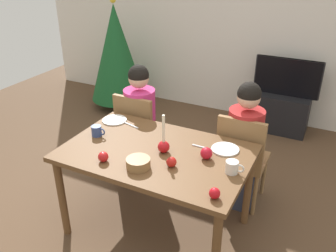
% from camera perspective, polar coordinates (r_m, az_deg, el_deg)
% --- Properties ---
extents(ground_plane, '(7.68, 7.68, 0.00)m').
position_cam_1_polar(ground_plane, '(3.15, -1.69, -15.80)').
color(ground_plane, brown).
extents(back_wall, '(6.40, 0.10, 2.60)m').
position_cam_1_polar(back_wall, '(4.83, 13.37, 16.28)').
color(back_wall, silver).
rests_on(back_wall, ground).
extents(dining_table, '(1.40, 0.90, 0.75)m').
position_cam_1_polar(dining_table, '(2.74, -1.88, -5.49)').
color(dining_table, brown).
rests_on(dining_table, ground).
extents(chair_left, '(0.40, 0.40, 0.90)m').
position_cam_1_polar(chair_left, '(3.50, -4.66, -0.80)').
color(chair_left, olive).
rests_on(chair_left, ground).
extents(chair_right, '(0.40, 0.40, 0.90)m').
position_cam_1_polar(chair_right, '(3.15, 11.67, -4.68)').
color(chair_right, olive).
rests_on(chair_right, ground).
extents(person_left_child, '(0.30, 0.30, 1.17)m').
position_cam_1_polar(person_left_child, '(3.50, -4.43, 0.25)').
color(person_left_child, '#33384C').
rests_on(person_left_child, ground).
extents(person_right_child, '(0.30, 0.30, 1.17)m').
position_cam_1_polar(person_right_child, '(3.15, 11.93, -3.50)').
color(person_right_child, '#33384C').
rests_on(person_right_child, ground).
extents(tv_stand, '(0.64, 0.40, 0.48)m').
position_cam_1_polar(tv_stand, '(4.76, 17.72, 2.09)').
color(tv_stand, black).
rests_on(tv_stand, ground).
extents(tv, '(0.79, 0.05, 0.46)m').
position_cam_1_polar(tv, '(4.59, 18.54, 7.42)').
color(tv, black).
rests_on(tv, tv_stand).
extents(christmas_tree, '(0.78, 0.78, 1.54)m').
position_cam_1_polar(christmas_tree, '(5.10, -8.26, 11.46)').
color(christmas_tree, brown).
rests_on(christmas_tree, ground).
extents(candle_centerpiece, '(0.09, 0.09, 0.31)m').
position_cam_1_polar(candle_centerpiece, '(2.65, -0.70, -2.98)').
color(candle_centerpiece, red).
rests_on(candle_centerpiece, dining_table).
extents(plate_left, '(0.22, 0.22, 0.01)m').
position_cam_1_polar(plate_left, '(3.18, -8.55, 0.94)').
color(plate_left, white).
rests_on(plate_left, dining_table).
extents(plate_right, '(0.21, 0.21, 0.01)m').
position_cam_1_polar(plate_right, '(2.74, 9.13, -3.67)').
color(plate_right, white).
rests_on(plate_right, dining_table).
extents(mug_left, '(0.12, 0.08, 0.09)m').
position_cam_1_polar(mug_left, '(2.94, -11.26, -0.74)').
color(mug_left, '#33477F').
rests_on(mug_left, dining_table).
extents(mug_right, '(0.13, 0.09, 0.09)m').
position_cam_1_polar(mug_right, '(2.47, 10.24, -6.47)').
color(mug_right, silver).
rests_on(mug_right, dining_table).
extents(fork_left, '(0.18, 0.06, 0.01)m').
position_cam_1_polar(fork_left, '(3.08, -6.00, 0.16)').
color(fork_left, silver).
rests_on(fork_left, dining_table).
extents(fork_right, '(0.18, 0.02, 0.01)m').
position_cam_1_polar(fork_right, '(2.74, 5.62, -3.42)').
color(fork_right, silver).
rests_on(fork_right, dining_table).
extents(bowl_walnuts, '(0.17, 0.17, 0.07)m').
position_cam_1_polar(bowl_walnuts, '(2.50, -4.78, -5.91)').
color(bowl_walnuts, olive).
rests_on(bowl_walnuts, dining_table).
extents(apple_near_candle, '(0.07, 0.07, 0.07)m').
position_cam_1_polar(apple_near_candle, '(2.23, 7.45, -10.61)').
color(apple_near_candle, red).
rests_on(apple_near_candle, dining_table).
extents(apple_by_left_plate, '(0.09, 0.09, 0.09)m').
position_cam_1_polar(apple_by_left_plate, '(2.59, 6.15, -4.36)').
color(apple_by_left_plate, red).
rests_on(apple_by_left_plate, dining_table).
extents(apple_by_right_mug, '(0.07, 0.07, 0.07)m').
position_cam_1_polar(apple_by_right_mug, '(2.50, 0.55, -5.77)').
color(apple_by_right_mug, red).
rests_on(apple_by_right_mug, dining_table).
extents(apple_far_edge, '(0.08, 0.08, 0.08)m').
position_cam_1_polar(apple_far_edge, '(2.59, -10.31, -4.86)').
color(apple_far_edge, red).
rests_on(apple_far_edge, dining_table).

